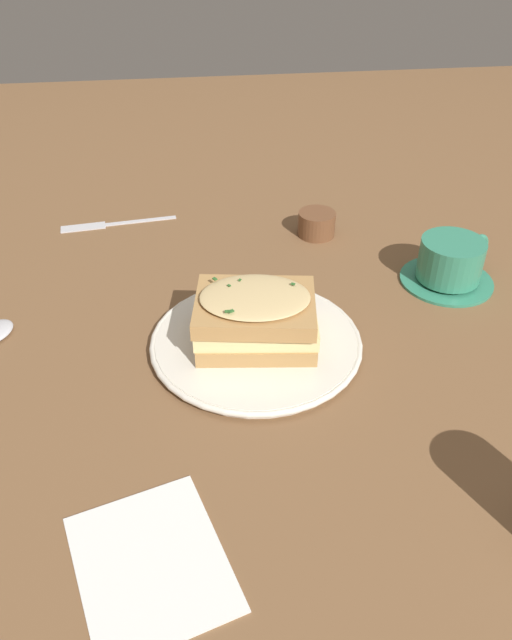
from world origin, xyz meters
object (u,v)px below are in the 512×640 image
sandwich (256,317)px  condiment_pot (317,224)px  dinner_plate (256,342)px  fork (105,224)px  teacup_with_saucer (450,263)px  napkin (151,562)px

sandwich → condiment_pot: size_ratio=2.65×
condiment_pot → sandwich: bearing=154.2°
dinner_plate → condiment_pot: bearing=-25.7°
fork → teacup_with_saucer: bearing=-121.8°
sandwich → napkin: (-0.28, 0.12, -0.04)m
fork → condiment_pot: (-0.07, -0.34, 0.02)m
dinner_plate → teacup_with_saucer: teacup_with_saucer is taller
teacup_with_saucer → napkin: teacup_with_saucer is taller
dinner_plate → fork: dinner_plate is taller
teacup_with_saucer → condiment_pot: bearing=107.4°
dinner_plate → sandwich: bearing=150.3°
condiment_pot → teacup_with_saucer: bearing=-135.3°
dinner_plate → napkin: 0.31m
teacup_with_saucer → condiment_pot: teacup_with_saucer is taller
dinner_plate → condiment_pot: (0.27, -0.13, 0.01)m
dinner_plate → sandwich: 0.04m
condiment_pot → napkin: bearing=155.0°
sandwich → condiment_pot: bearing=-25.8°
fork → condiment_pot: condiment_pot is taller
napkin → dinner_plate: bearing=-24.2°
dinner_plate → condiment_pot: size_ratio=4.41×
teacup_with_saucer → napkin: size_ratio=0.91×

